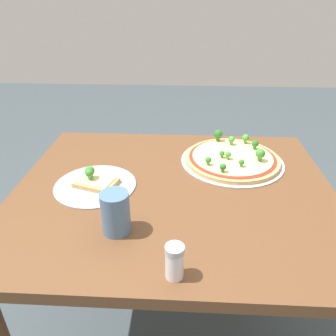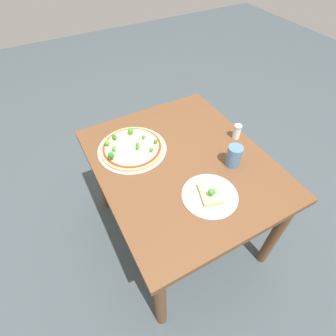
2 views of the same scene
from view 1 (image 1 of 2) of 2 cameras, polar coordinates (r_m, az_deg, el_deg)
ground_plane at (r=1.59m, az=0.76°, el=-25.94°), size 8.00×8.00×0.00m
dining_table at (r=1.14m, az=0.97°, el=-7.73°), size 1.05×0.89×0.72m
pizza_tray_whole at (r=1.27m, az=11.15°, el=1.70°), size 0.39×0.39×0.07m
pizza_tray_slice at (r=1.12m, az=-12.58°, el=-2.53°), size 0.27×0.27×0.07m
drinking_cup at (r=0.88m, az=-9.12°, el=-7.70°), size 0.08×0.08×0.12m
condiment_shaker at (r=0.76m, az=1.14°, el=-15.97°), size 0.04×0.04×0.09m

